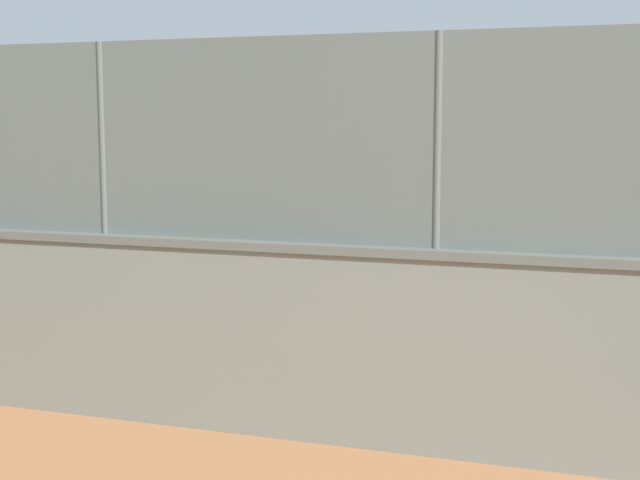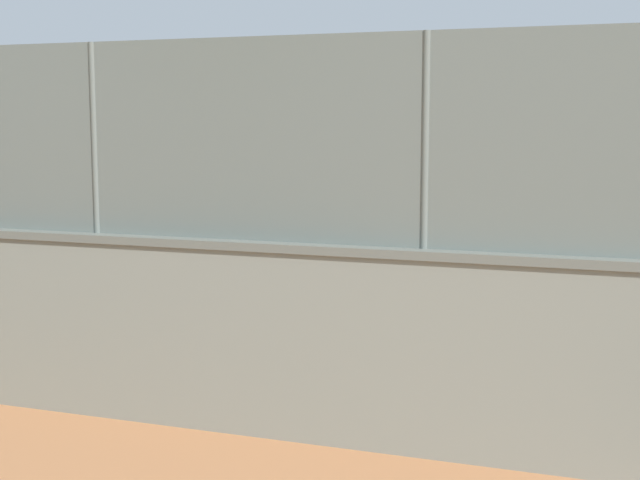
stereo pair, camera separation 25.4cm
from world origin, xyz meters
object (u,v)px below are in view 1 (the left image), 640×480
object	(u,v)px
player_crossing_court	(286,286)
sports_ball	(207,358)
spare_ball_by_wall	(614,416)
player_at_service_line	(400,201)
player_baseline_waiting	(439,230)

from	to	relation	value
player_crossing_court	sports_ball	xyz separation A→B (m)	(0.77, 0.76, -0.80)
sports_ball	spare_ball_by_wall	distance (m)	4.79
player_at_service_line	player_baseline_waiting	distance (m)	5.02
player_crossing_court	spare_ball_by_wall	size ratio (longest dim) A/B	16.99
player_at_service_line	player_baseline_waiting	size ratio (longest dim) A/B	1.13
spare_ball_by_wall	sports_ball	bearing A→B (deg)	-8.48
player_at_service_line	spare_ball_by_wall	world-z (taller)	player_at_service_line
player_baseline_waiting	sports_ball	world-z (taller)	player_baseline_waiting
player_crossing_court	sports_ball	distance (m)	1.34
sports_ball	player_at_service_line	bearing A→B (deg)	-89.75
player_baseline_waiting	sports_ball	bearing A→B (deg)	77.22
player_crossing_court	sports_ball	world-z (taller)	player_crossing_court
player_at_service_line	player_baseline_waiting	bearing A→B (deg)	110.09
player_at_service_line	spare_ball_by_wall	xyz separation A→B (m)	(-4.79, 12.79, -0.97)
player_crossing_court	spare_ball_by_wall	xyz separation A→B (m)	(-3.96, 1.46, -0.85)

